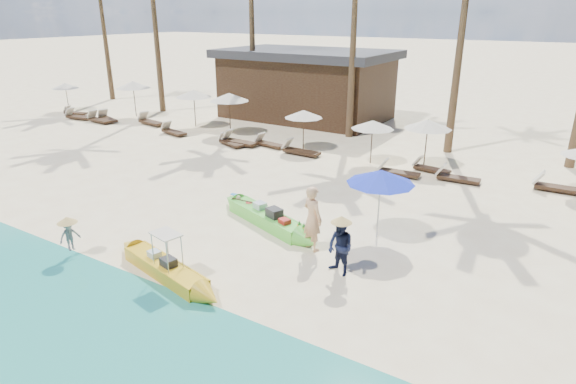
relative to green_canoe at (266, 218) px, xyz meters
The scene contains 30 objects.
ground 2.13m from the green_canoe, 74.26° to the right, with size 240.00×240.00×0.00m, color #F8E8B7.
wet_sand_strip 7.06m from the green_canoe, 85.34° to the right, with size 240.00×4.50×0.01m, color tan.
green_canoe is the anchor object (origin of this frame).
yellow_canoe 4.13m from the green_canoe, 95.74° to the right, with size 4.92×1.39×1.29m.
tourist 2.36m from the green_canoe, 19.08° to the right, with size 0.71×0.47×1.96m, color tan.
vendor_green 3.82m from the green_canoe, 24.80° to the right, with size 0.75×0.58×1.54m, color #121832.
vendor_yellow 5.87m from the green_canoe, 126.49° to the right, with size 0.58×0.34×0.90m, color gray.
blue_umbrella 3.98m from the green_canoe, 16.12° to the left, with size 2.03×2.03×2.19m.
resort_parasol_0 24.59m from the green_canoe, 159.12° to the left, with size 1.83×1.83×1.89m.
lounger_0_left 22.49m from the green_canoe, 159.49° to the left, with size 1.72×0.93×0.56m.
lounger_0_right 20.92m from the green_canoe, 160.14° to the left, with size 1.93×0.80×0.64m.
resort_parasol_1 19.88m from the green_canoe, 150.35° to the left, with size 2.23×2.23×2.30m.
lounger_1_left 19.14m from the green_canoe, 156.23° to the left, with size 1.96×1.11×0.63m.
lounger_1_right 19.08m from the green_canoe, 157.83° to the left, with size 1.95×0.72×0.65m.
resort_parasol_2 15.28m from the green_canoe, 140.79° to the left, with size 2.13×2.13×2.20m.
lounger_2_left 16.77m from the green_canoe, 149.64° to the left, with size 2.05×0.88×0.68m.
resort_parasol_3 12.97m from the green_canoe, 133.56° to the left, with size 2.23×2.23×2.30m.
lounger_3_left 13.64m from the green_canoe, 147.27° to the left, with size 1.89×0.91×0.61m.
lounger_3_right 10.18m from the green_canoe, 135.10° to the left, with size 1.75×1.03×0.57m.
resort_parasol_4 9.53m from the green_canoe, 112.91° to the left, with size 1.92×1.92×1.97m.
lounger_4_left 10.20m from the green_canoe, 132.76° to the left, with size 2.00×0.62×0.68m.
lounger_4_right 9.69m from the green_canoe, 123.73° to the left, with size 1.78×0.78×0.58m.
resort_parasol_5 8.32m from the green_canoe, 88.51° to the left, with size 1.93×1.93×1.99m.
lounger_5_left 8.32m from the green_canoe, 113.32° to the left, with size 1.97×0.65×0.66m.
resort_parasol_6 9.45m from the green_canoe, 74.69° to the left, with size 2.08×2.08×2.14m.
lounger_6_left 8.81m from the green_canoe, 70.82° to the left, with size 1.68×0.71×0.55m.
lounger_6_right 7.30m from the green_canoe, 75.18° to the left, with size 1.78×0.63×0.60m.
lounger_7_left 8.68m from the green_canoe, 61.28° to the left, with size 1.79×0.63×0.60m.
lounger_7_right 11.50m from the green_canoe, 47.39° to the left, with size 1.92×0.65×0.65m.
pavilion_west 17.27m from the green_canoe, 115.65° to the left, with size 10.80×6.60×4.30m.
Camera 1 is at (7.64, -9.80, 6.53)m, focal length 30.00 mm.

